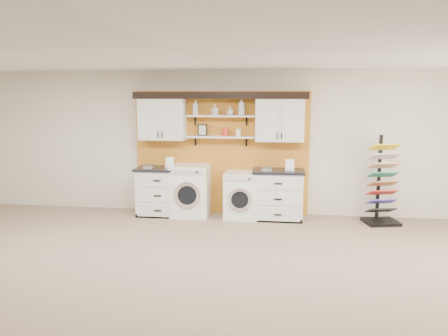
# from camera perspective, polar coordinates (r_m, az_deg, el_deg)

# --- Properties ---
(floor) EXTENTS (10.00, 10.00, 0.00)m
(floor) POSITION_cam_1_polar(r_m,az_deg,el_deg) (5.16, -6.56, -17.32)
(floor) COLOR gray
(floor) RESTS_ON ground
(ceiling) EXTENTS (10.00, 10.00, 0.00)m
(ceiling) POSITION_cam_1_polar(r_m,az_deg,el_deg) (4.63, -7.24, 15.35)
(ceiling) COLOR white
(ceiling) RESTS_ON wall_back
(wall_back) EXTENTS (10.00, 0.00, 10.00)m
(wall_back) POSITION_cam_1_polar(r_m,az_deg,el_deg) (8.59, -0.33, 3.34)
(wall_back) COLOR beige
(wall_back) RESTS_ON floor
(accent_panel) EXTENTS (3.40, 0.07, 2.40)m
(accent_panel) POSITION_cam_1_polar(r_m,az_deg,el_deg) (8.58, -0.36, 1.99)
(accent_panel) COLOR #BF7520
(accent_panel) RESTS_ON wall_back
(upper_cabinet_left) EXTENTS (0.90, 0.35, 0.84)m
(upper_cabinet_left) POSITION_cam_1_polar(r_m,az_deg,el_deg) (8.57, -8.08, 6.46)
(upper_cabinet_left) COLOR white
(upper_cabinet_left) RESTS_ON wall_back
(upper_cabinet_right) EXTENTS (0.90, 0.35, 0.84)m
(upper_cabinet_right) POSITION_cam_1_polar(r_m,az_deg,el_deg) (8.27, 7.30, 6.37)
(upper_cabinet_right) COLOR white
(upper_cabinet_right) RESTS_ON wall_back
(shelf_lower) EXTENTS (1.32, 0.28, 0.03)m
(shelf_lower) POSITION_cam_1_polar(r_m,az_deg,el_deg) (8.38, -0.52, 4.08)
(shelf_lower) COLOR white
(shelf_lower) RESTS_ON wall_back
(shelf_upper) EXTENTS (1.32, 0.28, 0.03)m
(shelf_upper) POSITION_cam_1_polar(r_m,az_deg,el_deg) (8.35, -0.52, 6.82)
(shelf_upper) COLOR white
(shelf_upper) RESTS_ON wall_back
(crown_molding) EXTENTS (3.30, 0.41, 0.13)m
(crown_molding) POSITION_cam_1_polar(r_m,az_deg,el_deg) (8.35, -0.51, 9.55)
(crown_molding) COLOR black
(crown_molding) RESTS_ON wall_back
(picture_frame) EXTENTS (0.18, 0.02, 0.22)m
(picture_frame) POSITION_cam_1_polar(r_m,az_deg,el_deg) (8.47, -2.83, 4.98)
(picture_frame) COLOR black
(picture_frame) RESTS_ON shelf_lower
(canister_red) EXTENTS (0.11, 0.11, 0.16)m
(canister_red) POSITION_cam_1_polar(r_m,az_deg,el_deg) (8.36, 0.16, 4.72)
(canister_red) COLOR red
(canister_red) RESTS_ON shelf_lower
(canister_cream) EXTENTS (0.10, 0.10, 0.14)m
(canister_cream) POSITION_cam_1_polar(r_m,az_deg,el_deg) (8.33, 1.87, 4.63)
(canister_cream) COLOR silver
(canister_cream) RESTS_ON shelf_lower
(base_cabinet_left) EXTENTS (0.96, 0.66, 0.94)m
(base_cabinet_left) POSITION_cam_1_polar(r_m,az_deg,el_deg) (8.62, -8.13, -3.01)
(base_cabinet_left) COLOR white
(base_cabinet_left) RESTS_ON floor
(base_cabinet_right) EXTENTS (0.96, 0.66, 0.94)m
(base_cabinet_right) POSITION_cam_1_polar(r_m,az_deg,el_deg) (8.31, 7.10, -3.45)
(base_cabinet_right) COLOR white
(base_cabinet_right) RESTS_ON floor
(washer) EXTENTS (0.71, 0.71, 1.00)m
(washer) POSITION_cam_1_polar(r_m,az_deg,el_deg) (8.47, -4.35, -2.95)
(washer) COLOR white
(washer) RESTS_ON floor
(dryer) EXTENTS (0.63, 0.71, 0.88)m
(dryer) POSITION_cam_1_polar(r_m,az_deg,el_deg) (8.34, 2.30, -3.52)
(dryer) COLOR white
(dryer) RESTS_ON floor
(sample_rack) EXTENTS (0.68, 0.61, 1.61)m
(sample_rack) POSITION_cam_1_polar(r_m,az_deg,el_deg) (8.45, 19.88, -3.40)
(sample_rack) COLOR black
(sample_rack) RESTS_ON floor
(soap_bottle_a) EXTENTS (0.15, 0.15, 0.29)m
(soap_bottle_a) POSITION_cam_1_polar(r_m,az_deg,el_deg) (8.42, -3.76, 7.90)
(soap_bottle_a) COLOR silver
(soap_bottle_a) RESTS_ON shelf_upper
(soap_bottle_b) EXTENTS (0.13, 0.13, 0.21)m
(soap_bottle_b) POSITION_cam_1_polar(r_m,az_deg,el_deg) (8.36, -1.20, 7.63)
(soap_bottle_b) COLOR silver
(soap_bottle_b) RESTS_ON shelf_upper
(soap_bottle_c) EXTENTS (0.18, 0.18, 0.16)m
(soap_bottle_c) POSITION_cam_1_polar(r_m,az_deg,el_deg) (8.32, 0.79, 7.47)
(soap_bottle_c) COLOR silver
(soap_bottle_c) RESTS_ON shelf_upper
(soap_bottle_d) EXTENTS (0.14, 0.14, 0.33)m
(soap_bottle_d) POSITION_cam_1_polar(r_m,az_deg,el_deg) (8.30, 2.30, 8.04)
(soap_bottle_d) COLOR silver
(soap_bottle_d) RESTS_ON shelf_upper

